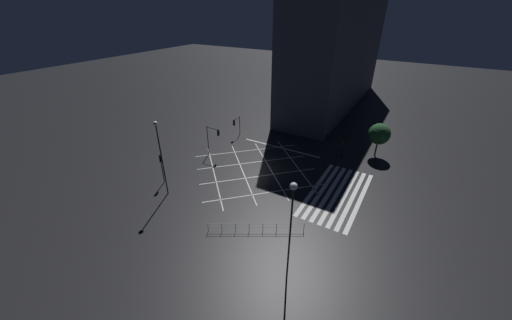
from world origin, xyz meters
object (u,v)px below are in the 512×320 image
traffic_light_ne_main (236,123)px  traffic_light_median_north (213,135)px  street_tree_near (379,134)px  traffic_light_se_main (343,142)px  street_lamp_west (160,146)px  traffic_light_nw_cross (161,163)px  street_lamp_east (291,216)px  traffic_light_se_cross (331,141)px

traffic_light_ne_main → traffic_light_median_north: bearing=8.3°
traffic_light_median_north → street_tree_near: bearing=30.4°
traffic_light_se_main → traffic_light_median_north: 18.84m
street_tree_near → street_lamp_west: bearing=139.5°
traffic_light_nw_cross → traffic_light_ne_main: (16.75, 0.19, -0.48)m
street_lamp_east → street_tree_near: street_lamp_east is taller
traffic_light_nw_cross → traffic_light_se_main: bearing=45.7°
street_tree_near → traffic_light_se_main: bearing=129.8°
traffic_light_nw_cross → traffic_light_median_north: size_ratio=0.90×
traffic_light_nw_cross → street_lamp_east: (-5.36, -19.77, 3.94)m
street_lamp_east → street_lamp_west: 18.06m
traffic_light_nw_cross → street_lamp_east: bearing=-15.2°
traffic_light_se_cross → traffic_light_ne_main: 16.19m
street_lamp_west → traffic_light_nw_cross: bearing=54.1°
traffic_light_ne_main → traffic_light_median_north: size_ratio=0.74×
traffic_light_se_cross → traffic_light_median_north: size_ratio=0.79×
traffic_light_nw_cross → street_lamp_west: street_lamp_west is taller
traffic_light_ne_main → traffic_light_median_north: (-7.48, -1.09, 0.88)m
traffic_light_se_cross → traffic_light_ne_main: traffic_light_se_cross is taller
traffic_light_median_north → street_lamp_west: bearing=-83.6°
traffic_light_se_main → traffic_light_se_cross: 1.64m
traffic_light_se_main → street_lamp_east: (-23.36, -2.18, 4.24)m
traffic_light_se_cross → street_tree_near: 7.01m
street_tree_near → traffic_light_nw_cross: bearing=134.6°
traffic_light_se_cross → street_lamp_west: bearing=54.3°
street_lamp_east → traffic_light_nw_cross: bearing=74.8°
street_tree_near → traffic_light_se_cross: bearing=122.9°
traffic_light_nw_cross → street_lamp_east: street_lamp_east is taller
street_lamp_west → traffic_light_ne_main: bearing=7.2°
traffic_light_se_cross → street_lamp_west: size_ratio=0.38×
street_lamp_west → street_tree_near: street_lamp_west is taller
traffic_light_se_main → traffic_light_ne_main: (-1.25, 17.78, -0.19)m
traffic_light_median_north → street_lamp_west: street_lamp_west is taller
traffic_light_nw_cross → street_tree_near: (21.51, -21.80, 0.66)m
traffic_light_median_north → street_tree_near: size_ratio=0.88×
traffic_light_nw_cross → street_lamp_east: 20.86m
street_tree_near → traffic_light_ne_main: bearing=102.2°
traffic_light_se_cross → street_lamp_east: bearing=99.3°
traffic_light_nw_cross → traffic_light_se_main: (18.00, -17.59, -0.30)m
street_lamp_west → street_tree_near: bearing=-40.5°
traffic_light_se_main → street_tree_near: bearing=129.8°
traffic_light_nw_cross → street_tree_near: street_tree_near is taller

